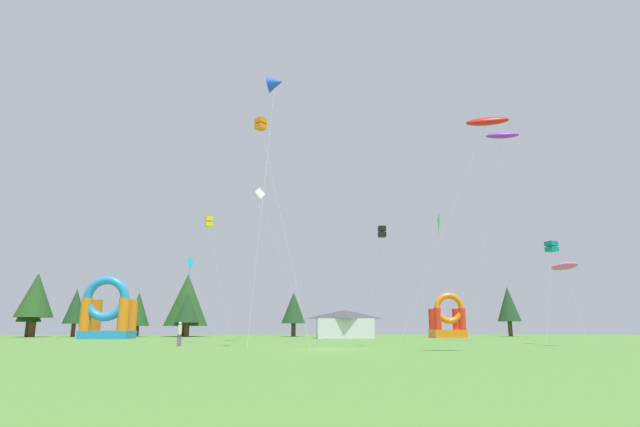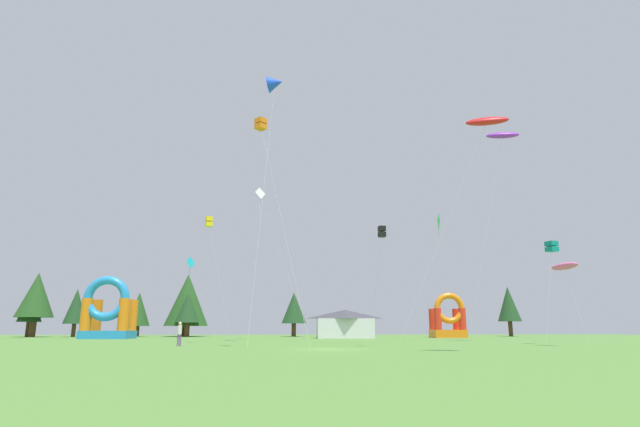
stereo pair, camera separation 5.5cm
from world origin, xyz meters
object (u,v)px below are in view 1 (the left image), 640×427
Objects in this scene: kite_blue_delta at (275,83)px; kite_cyan_diamond at (189,264)px; kite_purple_parafoil at (502,135)px; inflatable_red_slide at (108,315)px; kite_teal_box at (552,247)px; kite_red_parafoil at (487,122)px; kite_pink_parafoil at (564,266)px; kite_yellow_box at (209,222)px; kite_orange_box at (261,125)px; person_far_side at (180,332)px; inflatable_orange_dome at (448,321)px; kite_white_diamond at (260,195)px; festival_tent at (345,324)px; kite_black_box at (382,232)px; kite_green_diamond at (437,222)px.

kite_cyan_diamond is at bearing 128.08° from kite_blue_delta.
kite_purple_parafoil reaches higher than inflatable_red_slide.
kite_purple_parafoil reaches higher than kite_teal_box.
kite_pink_parafoil is (9.93, 10.54, -7.73)m from kite_red_parafoil.
kite_cyan_diamond is at bearing 107.42° from kite_yellow_box.
kite_purple_parafoil reaches higher than kite_orange_box.
person_far_side is 0.31× the size of inflatable_orange_dome.
kite_pink_parafoil is at bearing -33.69° from kite_cyan_diamond.
kite_yellow_box is at bearing 136.48° from kite_red_parafoil.
kite_white_diamond is at bearing 93.68° from kite_orange_box.
festival_tent is (-4.90, 38.61, -12.14)m from kite_red_parafoil.
kite_black_box is (-15.98, -4.59, 0.29)m from kite_teal_box.
kite_pink_parafoil is (-1.01, -3.53, -2.17)m from kite_teal_box.
kite_black_box is at bearing -163.97° from kite_teal_box.
kite_red_parafoil is at bearing -133.28° from kite_pink_parafoil.
inflatable_red_slide reaches higher than inflatable_orange_dome.
inflatable_red_slide is at bearing 129.79° from kite_yellow_box.
kite_green_diamond is 7.12× the size of person_far_side.
kite_teal_box is at bearing 74.01° from kite_pink_parafoil.
kite_black_box is (-14.97, -1.06, 2.46)m from kite_pink_parafoil.
inflatable_red_slide is at bearing 161.76° from kite_green_diamond.
inflatable_orange_dome is at bearing 54.09° from kite_orange_box.
festival_tent is at bearing 14.57° from kite_cyan_diamond.
kite_cyan_diamond is at bearing 146.31° from kite_pink_parafoil.
kite_red_parafoil is at bearing -82.77° from festival_tent.
kite_teal_box is 31.42m from kite_yellow_box.
kite_white_diamond reaches higher than inflatable_orange_dome.
kite_white_diamond is at bearing 145.97° from kite_teal_box.
kite_orange_box is (-14.51, 7.60, 2.64)m from kite_red_parafoil.
kite_green_diamond is at bearing 12.95° from kite_blue_delta.
kite_cyan_diamond reaches higher than kite_pink_parafoil.
kite_teal_box is 27.73m from inflatable_orange_dome.
kite_white_diamond is 20.28m from festival_tent.
kite_yellow_box is 24.43m from kite_green_diamond.
kite_orange_box is 35.67m from festival_tent.
kite_orange_box reaches higher than inflatable_orange_dome.
kite_white_diamond is 26.88m from kite_black_box.
kite_yellow_box is 1.53× the size of inflatable_red_slide.
person_far_side is at bearing 148.17° from kite_red_parafoil.
kite_teal_box is 1.21× the size of festival_tent.
kite_teal_box is 0.32× the size of kite_blue_delta.
festival_tent reaches higher than person_far_side.
kite_white_diamond reaches higher than kite_cyan_diamond.
kite_teal_box is 1.15× the size of inflatable_red_slide.
kite_blue_delta reaches higher than kite_cyan_diamond.
kite_green_diamond is at bearing -22.20° from kite_white_diamond.
kite_white_diamond reaches higher than inflatable_red_slide.
kite_green_diamond reaches higher than kite_teal_box.
kite_orange_box reaches higher than kite_yellow_box.
festival_tent is (15.94, 25.68, 0.71)m from person_far_side.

